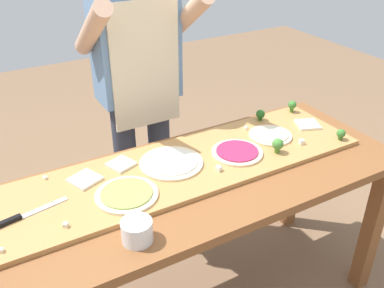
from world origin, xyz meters
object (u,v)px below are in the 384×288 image
at_px(pizza_slice_far_right, 85,179).
at_px(cheese_crumble_d, 1,250).
at_px(cook_center, 139,79).
at_px(pizza_whole_white_garlic, 171,162).
at_px(chefs_knife, 18,218).
at_px(broccoli_floret_back_left, 292,105).
at_px(pizza_whole_cheese_artichoke, 270,135).
at_px(cheese_crumble_e, 302,142).
at_px(broccoli_floret_back_mid, 341,134).
at_px(pizza_whole_pesto_green, 127,194).
at_px(cheese_crumble_c, 66,225).
at_px(pizza_whole_beet_magenta, 237,152).
at_px(pizza_slice_far_left, 308,124).
at_px(cheese_crumble_f, 219,168).
at_px(pizza_slice_near_right, 121,164).
at_px(broccoli_floret_center_left, 278,145).
at_px(cheese_crumble_a, 246,128).
at_px(flour_cup, 137,232).
at_px(cheese_crumble_b, 45,178).
at_px(prep_table, 188,201).
at_px(broccoli_floret_front_right, 260,114).

relative_size(pizza_slice_far_right, cheese_crumble_d, 7.98).
bearing_deg(cook_center, pizza_whole_white_garlic, -99.42).
xyz_separation_m(chefs_knife, broccoli_floret_back_left, (1.40, 0.19, 0.03)).
xyz_separation_m(pizza_whole_cheese_artichoke, cheese_crumble_e, (0.08, -0.13, 0.00)).
xyz_separation_m(broccoli_floret_back_mid, cheese_crumble_d, (-1.47, 0.00, -0.02)).
bearing_deg(pizza_whole_pesto_green, cheese_crumble_c, -166.16).
bearing_deg(pizza_whole_beet_magenta, pizza_slice_far_right, 168.86).
relative_size(pizza_whole_beet_magenta, broccoli_floret_back_left, 3.56).
height_order(pizza_slice_far_left, cheese_crumble_f, cheese_crumble_f).
bearing_deg(pizza_whole_pesto_green, broccoli_floret_back_left, 13.93).
relative_size(pizza_slice_near_right, broccoli_floret_back_left, 1.53).
relative_size(pizza_slice_far_right, cook_center, 0.06).
height_order(pizza_slice_far_right, cheese_crumble_e, cheese_crumble_e).
relative_size(broccoli_floret_back_left, cheese_crumble_d, 4.77).
bearing_deg(broccoli_floret_center_left, chefs_knife, 175.13).
bearing_deg(pizza_whole_white_garlic, cheese_crumble_a, 12.28).
bearing_deg(pizza_whole_white_garlic, chefs_knife, -175.06).
height_order(broccoli_floret_back_left, cheese_crumble_c, broccoli_floret_back_left).
bearing_deg(broccoli_floret_back_left, cheese_crumble_f, -156.08).
height_order(pizza_whole_white_garlic, cheese_crumble_f, cheese_crumble_f).
relative_size(pizza_whole_beet_magenta, pizza_whole_cheese_artichoke, 1.12).
distance_m(pizza_whole_beet_magenta, pizza_whole_pesto_green, 0.54).
height_order(pizza_whole_pesto_green, flour_cup, flour_cup).
distance_m(pizza_slice_far_right, cheese_crumble_b, 0.16).
bearing_deg(broccoli_floret_center_left, pizza_whole_cheese_artichoke, 62.95).
xyz_separation_m(prep_table, cheese_crumble_a, (0.43, 0.21, 0.13)).
height_order(pizza_slice_far_right, flour_cup, flour_cup).
xyz_separation_m(chefs_knife, broccoli_floret_center_left, (1.07, -0.09, 0.03)).
bearing_deg(broccoli_floret_front_right, cook_center, 143.23).
bearing_deg(cheese_crumble_c, cook_center, 49.89).
bearing_deg(cheese_crumble_f, cheese_crumble_b, 155.41).
xyz_separation_m(prep_table, cheese_crumble_d, (-0.72, -0.08, 0.13)).
height_order(chefs_knife, cheese_crumble_c, same).
height_order(broccoli_floret_front_right, flour_cup, flour_cup).
height_order(chefs_knife, pizza_whole_white_garlic, same).
xyz_separation_m(pizza_slice_far_left, cheese_crumble_f, (-0.59, -0.12, 0.00)).
distance_m(pizza_slice_far_left, broccoli_floret_back_left, 0.16).
xyz_separation_m(pizza_slice_far_right, cheese_crumble_c, (-0.14, -0.23, 0.00)).
distance_m(cheese_crumble_c, cheese_crumble_e, 1.08).
distance_m(pizza_whole_white_garlic, broccoli_floret_back_left, 0.79).
relative_size(prep_table, cheese_crumble_d, 140.57).
distance_m(broccoli_floret_front_right, broccoli_floret_back_mid, 0.39).
bearing_deg(broccoli_floret_center_left, cheese_crumble_b, 162.51).
bearing_deg(cook_center, pizza_slice_far_left, -38.82).
distance_m(pizza_slice_far_right, cheese_crumble_d, 0.43).
relative_size(pizza_slice_far_left, cheese_crumble_e, 4.81).
height_order(broccoli_floret_back_left, flour_cup, broccoli_floret_back_left).
xyz_separation_m(pizza_whole_beet_magenta, pizza_whole_white_garlic, (-0.29, 0.07, 0.00)).
xyz_separation_m(broccoli_floret_front_right, flour_cup, (-0.87, -0.48, -0.02)).
distance_m(cheese_crumble_b, flour_cup, 0.52).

